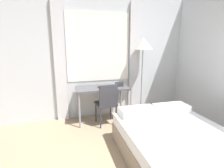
# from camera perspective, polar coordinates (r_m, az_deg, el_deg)

# --- Properties ---
(wall_back_with_window) EXTENTS (4.89, 0.13, 2.70)m
(wall_back_with_window) POSITION_cam_1_polar(r_m,az_deg,el_deg) (4.02, -3.15, 8.38)
(wall_back_with_window) COLOR silver
(wall_back_with_window) RESTS_ON ground_plane
(desk) EXTENTS (1.10, 0.55, 0.77)m
(desk) POSITION_cam_1_polar(r_m,az_deg,el_deg) (3.76, -3.27, -2.09)
(desk) COLOR #4C4C51
(desk) RESTS_ON ground_plane
(desk_chair) EXTENTS (0.44, 0.44, 0.89)m
(desk_chair) POSITION_cam_1_polar(r_m,az_deg,el_deg) (3.60, -1.74, -5.83)
(desk_chair) COLOR #333338
(desk_chair) RESTS_ON ground_plane
(bed) EXTENTS (1.44, 2.05, 0.61)m
(bed) POSITION_cam_1_polar(r_m,az_deg,el_deg) (2.70, 22.14, -19.67)
(bed) COLOR gray
(bed) RESTS_ON ground_plane
(standing_lamp) EXTENTS (0.42, 0.42, 1.81)m
(standing_lamp) POSITION_cam_1_polar(r_m,az_deg,el_deg) (3.99, 10.09, 11.54)
(standing_lamp) COLOR #4C4C51
(standing_lamp) RESTS_ON ground_plane
(telephone) EXTENTS (0.17, 0.14, 0.09)m
(telephone) POSITION_cam_1_polar(r_m,az_deg,el_deg) (3.85, 2.40, -0.08)
(telephone) COLOR #2D2D2D
(telephone) RESTS_ON desk
(book) EXTENTS (0.33, 0.23, 0.02)m
(book) POSITION_cam_1_polar(r_m,az_deg,el_deg) (3.72, -2.20, -0.93)
(book) COLOR #4C4238
(book) RESTS_ON desk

